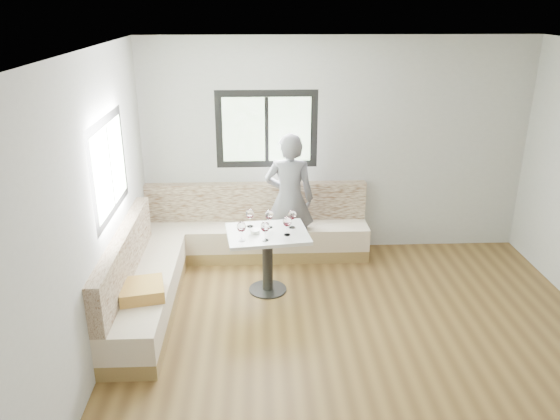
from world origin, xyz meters
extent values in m
cube|color=brown|center=(0.00, 0.00, 0.00)|extent=(5.00, 5.00, 0.01)
cube|color=white|center=(0.00, 0.00, 2.80)|extent=(5.00, 5.00, 0.01)
cube|color=#B7B7B2|center=(0.00, 2.50, 1.40)|extent=(5.00, 0.01, 2.80)
cube|color=#B7B7B2|center=(-2.50, 0.00, 1.40)|extent=(0.01, 5.00, 2.80)
cube|color=black|center=(-0.90, 2.49, 1.65)|extent=(1.30, 0.02, 1.00)
cube|color=black|center=(-2.49, 0.90, 1.65)|extent=(0.02, 1.30, 1.00)
cube|color=olive|center=(-1.05, 2.23, 0.08)|extent=(2.90, 0.55, 0.16)
cube|color=beige|center=(-1.05, 2.23, 0.30)|extent=(2.90, 0.55, 0.29)
cube|color=beige|center=(-1.05, 2.43, 0.70)|extent=(2.90, 0.14, 0.50)
cube|color=olive|center=(-2.23, 0.82, 0.08)|extent=(0.55, 2.25, 0.16)
cube|color=beige|center=(-2.23, 0.82, 0.30)|extent=(0.55, 2.25, 0.29)
cube|color=beige|center=(-2.43, 0.82, 0.70)|extent=(0.14, 2.25, 0.50)
cube|color=gold|center=(-2.19, 0.44, 0.51)|extent=(0.50, 0.50, 0.13)
cylinder|color=black|center=(-0.93, 1.30, 0.01)|extent=(0.44, 0.44, 0.02)
cylinder|color=black|center=(-0.93, 1.30, 0.35)|extent=(0.12, 0.12, 0.70)
cube|color=white|center=(-0.93, 1.30, 0.72)|extent=(0.98, 0.81, 0.04)
imported|color=#5C5B62|center=(-0.63, 2.09, 0.85)|extent=(0.66, 0.46, 1.70)
cylinder|color=white|center=(-1.06, 1.28, 0.76)|extent=(0.10, 0.10, 0.04)
sphere|color=black|center=(-1.05, 1.29, 0.77)|extent=(0.02, 0.02, 0.02)
sphere|color=black|center=(-1.08, 1.28, 0.77)|extent=(0.02, 0.02, 0.02)
sphere|color=black|center=(-1.06, 1.26, 0.77)|extent=(0.02, 0.02, 0.02)
cylinder|color=white|center=(-1.21, 1.08, 0.75)|extent=(0.07, 0.07, 0.01)
cylinder|color=white|center=(-1.21, 1.08, 0.80)|extent=(0.01, 0.01, 0.10)
ellipsoid|color=white|center=(-1.21, 1.08, 0.90)|extent=(0.10, 0.10, 0.12)
cylinder|color=#3D060E|center=(-1.21, 1.08, 0.87)|extent=(0.07, 0.07, 0.02)
cylinder|color=white|center=(-0.95, 1.07, 0.75)|extent=(0.07, 0.07, 0.01)
cylinder|color=white|center=(-0.95, 1.07, 0.80)|extent=(0.01, 0.01, 0.10)
ellipsoid|color=white|center=(-0.95, 1.07, 0.90)|extent=(0.10, 0.10, 0.12)
cylinder|color=#3D060E|center=(-0.95, 1.07, 0.87)|extent=(0.07, 0.07, 0.02)
cylinder|color=white|center=(-0.71, 1.21, 0.75)|extent=(0.07, 0.07, 0.01)
cylinder|color=white|center=(-0.71, 1.21, 0.80)|extent=(0.01, 0.01, 0.10)
ellipsoid|color=white|center=(-0.71, 1.21, 0.90)|extent=(0.10, 0.10, 0.12)
cylinder|color=#3D060E|center=(-0.71, 1.21, 0.87)|extent=(0.07, 0.07, 0.02)
cylinder|color=white|center=(-0.90, 1.43, 0.75)|extent=(0.07, 0.07, 0.01)
cylinder|color=white|center=(-0.90, 1.43, 0.80)|extent=(0.01, 0.01, 0.10)
ellipsoid|color=white|center=(-0.90, 1.43, 0.90)|extent=(0.10, 0.10, 0.12)
cylinder|color=#3D060E|center=(-0.90, 1.43, 0.87)|extent=(0.07, 0.07, 0.02)
cylinder|color=white|center=(-0.64, 1.42, 0.75)|extent=(0.07, 0.07, 0.01)
cylinder|color=white|center=(-0.64, 1.42, 0.80)|extent=(0.01, 0.01, 0.10)
ellipsoid|color=white|center=(-0.64, 1.42, 0.90)|extent=(0.10, 0.10, 0.12)
cylinder|color=#3D060E|center=(-0.64, 1.42, 0.87)|extent=(0.07, 0.07, 0.02)
cylinder|color=white|center=(-1.12, 1.47, 0.75)|extent=(0.07, 0.07, 0.01)
cylinder|color=white|center=(-1.12, 1.47, 0.80)|extent=(0.01, 0.01, 0.10)
ellipsoid|color=white|center=(-1.12, 1.47, 0.90)|extent=(0.10, 0.10, 0.12)
cylinder|color=#3D060E|center=(-1.12, 1.47, 0.87)|extent=(0.07, 0.07, 0.02)
camera|label=1|loc=(-1.03, -4.35, 3.19)|focal=35.00mm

